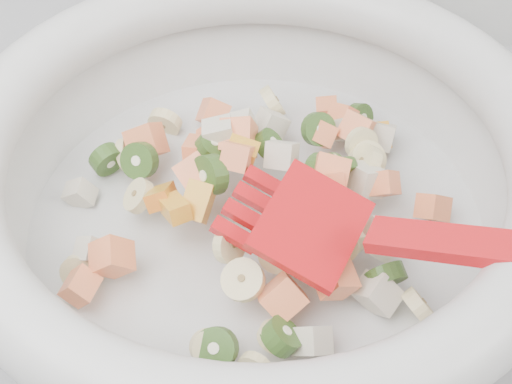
# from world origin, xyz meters

# --- Properties ---
(mixing_bowl) EXTENTS (0.50, 0.40, 0.15)m
(mixing_bowl) POSITION_xyz_m (-0.14, 1.45, 0.96)
(mixing_bowl) COLOR beige
(mixing_bowl) RESTS_ON counter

